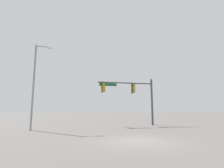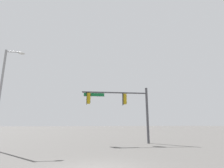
# 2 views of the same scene
# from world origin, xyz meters

# --- Properties ---
(signal_pole_near) EXTENTS (6.93, 1.74, 5.80)m
(signal_pole_near) POSITION_xyz_m (-5.56, -9.48, 3.95)
(signal_pole_near) COLOR #47474C
(signal_pole_near) RESTS_ON ground_plane
(street_lamp) EXTENTS (1.63, 0.51, 8.24)m
(street_lamp) POSITION_xyz_m (5.76, -8.97, 4.67)
(street_lamp) COLOR gray
(street_lamp) RESTS_ON ground_plane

